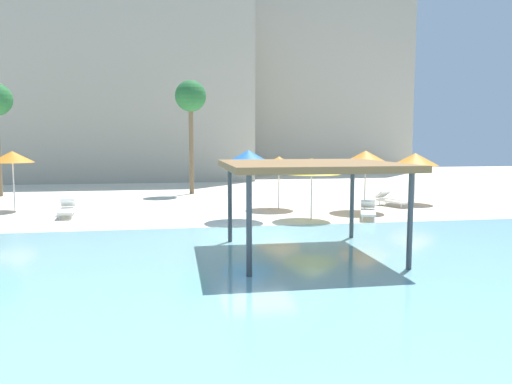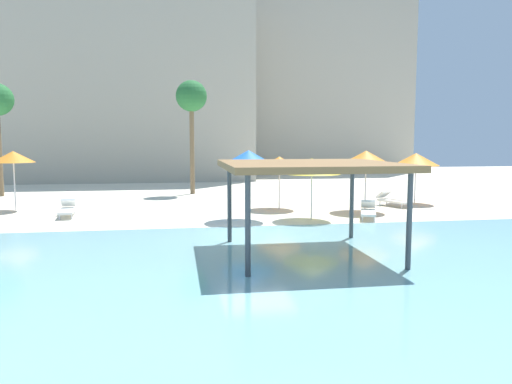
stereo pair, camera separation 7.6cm
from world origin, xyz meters
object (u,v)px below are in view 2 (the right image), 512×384
object	(u,v)px
beach_umbrella_orange_1	(416,159)
beach_umbrella_orange_7	(366,158)
beach_umbrella_blue_5	(248,158)
lounge_chair_0	(67,209)
palm_tree_1	(191,99)
beach_umbrella_yellow_6	(312,166)
lounge_chair_2	(391,200)
beach_umbrella_orange_4	(13,157)
beach_umbrella_orange_2	(279,163)
shade_pavilion	(309,168)
lounge_chair_3	(368,211)

from	to	relation	value
beach_umbrella_orange_1	beach_umbrella_orange_7	xyz separation A→B (m)	(-3.71, -2.38, 0.18)
beach_umbrella_blue_5	lounge_chair_0	bearing A→B (deg)	164.12
beach_umbrella_blue_5	beach_umbrella_orange_7	xyz separation A→B (m)	(5.76, 1.63, -0.08)
beach_umbrella_orange_1	beach_umbrella_orange_7	bearing A→B (deg)	-147.32
palm_tree_1	beach_umbrella_yellow_6	bearing A→B (deg)	-67.04
beach_umbrella_blue_5	beach_umbrella_orange_7	distance (m)	5.98
beach_umbrella_yellow_6	lounge_chair_2	size ratio (longest dim) A/B	1.30
beach_umbrella_orange_4	beach_umbrella_orange_7	size ratio (longest dim) A/B	0.99
beach_umbrella_orange_2	beach_umbrella_orange_7	distance (m)	4.08
shade_pavilion	lounge_chair_2	xyz separation A→B (m)	(6.95, 9.58, -2.21)
beach_umbrella_orange_1	beach_umbrella_orange_4	size ratio (longest dim) A/B	0.94
shade_pavilion	lounge_chair_2	distance (m)	12.04
beach_umbrella_orange_7	palm_tree_1	xyz separation A→B (m)	(-7.74, 8.89, 3.32)
beach_umbrella_blue_5	palm_tree_1	xyz separation A→B (m)	(-1.98, 10.52, 3.23)
shade_pavilion	beach_umbrella_orange_7	bearing A→B (deg)	58.57
beach_umbrella_orange_1	lounge_chair_0	distance (m)	17.35
lounge_chair_3	beach_umbrella_orange_4	bearing A→B (deg)	-86.44
beach_umbrella_yellow_6	beach_umbrella_orange_7	distance (m)	3.71
shade_pavilion	lounge_chair_3	size ratio (longest dim) A/B	2.43
beach_umbrella_yellow_6	lounge_chair_3	distance (m)	3.13
beach_umbrella_orange_7	lounge_chair_3	size ratio (longest dim) A/B	1.43
lounge_chair_2	lounge_chair_3	world-z (taller)	same
beach_umbrella_orange_7	beach_umbrella_orange_4	bearing A→B (deg)	169.62
beach_umbrella_blue_5	beach_umbrella_orange_1	bearing A→B (deg)	22.98
beach_umbrella_orange_2	beach_umbrella_orange_7	bearing A→B (deg)	-20.89
palm_tree_1	beach_umbrella_orange_7	bearing A→B (deg)	-48.96
beach_umbrella_blue_5	beach_umbrella_orange_2	bearing A→B (deg)	57.63
lounge_chair_3	lounge_chair_0	bearing A→B (deg)	-80.07
beach_umbrella_orange_7	lounge_chair_2	distance (m)	3.28
shade_pavilion	beach_umbrella_orange_4	xyz separation A→B (m)	(-11.32, 11.11, -0.00)
beach_umbrella_orange_2	beach_umbrella_yellow_6	size ratio (longest dim) A/B	0.99
lounge_chair_0	lounge_chair_2	distance (m)	15.44
beach_umbrella_orange_1	beach_umbrella_yellow_6	size ratio (longest dim) A/B	1.03
beach_umbrella_orange_7	lounge_chair_0	bearing A→B (deg)	177.66
shade_pavilion	beach_umbrella_blue_5	bearing A→B (deg)	96.95
lounge_chair_2	palm_tree_1	distance (m)	13.41
lounge_chair_3	beach_umbrella_orange_7	bearing A→B (deg)	-176.73
beach_umbrella_yellow_6	lounge_chair_3	size ratio (longest dim) A/B	1.30
beach_umbrella_orange_2	lounge_chair_3	distance (m)	5.05
beach_umbrella_blue_5	beach_umbrella_yellow_6	xyz separation A→B (m)	(2.61, -0.32, -0.33)
lounge_chair_2	lounge_chair_3	size ratio (longest dim) A/B	1.00
shade_pavilion	lounge_chair_3	xyz separation A→B (m)	(4.30, 6.10, -2.21)
beach_umbrella_orange_2	beach_umbrella_blue_5	size ratio (longest dim) A/B	0.87
beach_umbrella_orange_4	lounge_chair_2	xyz separation A→B (m)	(18.27, -1.53, -2.21)
beach_umbrella_orange_2	lounge_chair_2	distance (m)	6.09
beach_umbrella_yellow_6	beach_umbrella_orange_7	bearing A→B (deg)	31.85
palm_tree_1	shade_pavilion	bearing A→B (deg)	-80.75
beach_umbrella_yellow_6	lounge_chair_3	world-z (taller)	beach_umbrella_yellow_6
beach_umbrella_orange_2	lounge_chair_0	bearing A→B (deg)	-174.64
shade_pavilion	lounge_chair_0	bearing A→B (deg)	134.29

